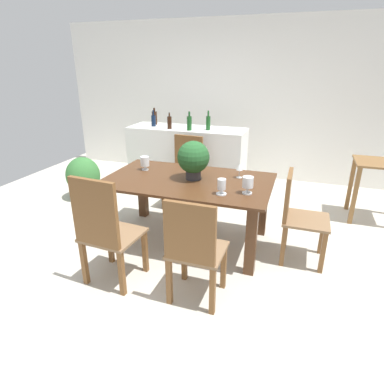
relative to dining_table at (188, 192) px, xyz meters
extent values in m
plane|color=beige|center=(0.00, -0.03, -0.59)|extent=(7.04, 7.04, 0.00)
cube|color=white|center=(0.00, 2.57, 0.71)|extent=(6.40, 0.10, 2.60)
cube|color=#4C2D19|center=(0.00, 0.00, 0.13)|extent=(1.78, 1.07, 0.03)
cube|color=#4C2D19|center=(-0.77, -0.42, -0.24)|extent=(0.10, 0.10, 0.71)
cube|color=#4C2D19|center=(0.77, -0.42, -0.24)|extent=(0.10, 0.10, 0.71)
cube|color=#4C2D19|center=(-0.77, 0.42, -0.24)|extent=(0.10, 0.10, 0.71)
cube|color=#4C2D19|center=(0.77, 0.42, -0.24)|extent=(0.10, 0.10, 0.71)
cube|color=brown|center=(-0.18, -0.71, -0.37)|extent=(0.05, 0.05, 0.44)
cube|color=brown|center=(-0.59, -0.68, -0.37)|extent=(0.05, 0.05, 0.44)
cube|color=brown|center=(-0.21, -1.09, -0.37)|extent=(0.05, 0.05, 0.44)
cube|color=brown|center=(-0.62, -1.06, -0.37)|extent=(0.05, 0.05, 0.44)
cube|color=olive|center=(-0.40, -0.89, -0.14)|extent=(0.51, 0.49, 0.03)
cube|color=brown|center=(-0.42, -1.10, 0.16)|extent=(0.44, 0.08, 0.58)
cube|color=brown|center=(-0.61, 0.71, -0.37)|extent=(0.05, 0.05, 0.44)
cube|color=brown|center=(-0.23, 0.67, -0.37)|extent=(0.05, 0.05, 0.44)
cube|color=brown|center=(-0.58, 1.10, -0.37)|extent=(0.05, 0.05, 0.44)
cube|color=brown|center=(-0.19, 1.07, -0.37)|extent=(0.05, 0.05, 0.44)
cube|color=olive|center=(-0.40, 0.89, -0.14)|extent=(0.50, 0.51, 0.03)
cube|color=brown|center=(-0.38, 1.10, 0.12)|extent=(0.42, 0.08, 0.51)
cube|color=brown|center=(0.59, -0.71, -0.37)|extent=(0.04, 0.04, 0.44)
cube|color=brown|center=(0.22, -0.71, -0.37)|extent=(0.04, 0.04, 0.44)
cube|color=brown|center=(0.59, -1.07, -0.37)|extent=(0.04, 0.04, 0.44)
cube|color=brown|center=(0.21, -1.06, -0.37)|extent=(0.04, 0.04, 0.44)
cube|color=olive|center=(0.40, -0.89, -0.14)|extent=(0.45, 0.43, 0.03)
cube|color=brown|center=(0.40, -1.08, 0.12)|extent=(0.41, 0.04, 0.49)
cube|color=brown|center=(1.43, -0.18, -0.37)|extent=(0.04, 0.04, 0.44)
cube|color=brown|center=(1.43, 0.18, -0.37)|extent=(0.04, 0.04, 0.44)
cube|color=brown|center=(1.06, -0.18, -0.37)|extent=(0.04, 0.04, 0.44)
cube|color=brown|center=(1.06, 0.18, -0.37)|extent=(0.04, 0.04, 0.44)
cube|color=olive|center=(1.25, 0.00, -0.14)|extent=(0.44, 0.44, 0.03)
cube|color=brown|center=(1.05, 0.00, 0.10)|extent=(0.04, 0.41, 0.46)
cylinder|color=#333338|center=(0.05, 0.03, 0.20)|extent=(0.16, 0.16, 0.11)
sphere|color=#235628|center=(0.05, 0.03, 0.38)|extent=(0.34, 0.34, 0.34)
sphere|color=silver|center=(0.04, -0.06, 0.42)|extent=(0.04, 0.04, 0.04)
sphere|color=silver|center=(0.13, 0.17, 0.45)|extent=(0.06, 0.06, 0.06)
sphere|color=silver|center=(0.18, 0.12, 0.40)|extent=(0.05, 0.05, 0.05)
cylinder|color=silver|center=(-0.58, 0.15, 0.15)|extent=(0.08, 0.08, 0.01)
cylinder|color=silver|center=(-0.58, 0.15, 0.17)|extent=(0.03, 0.03, 0.04)
cylinder|color=silver|center=(-0.58, 0.15, 0.25)|extent=(0.10, 0.10, 0.11)
cylinder|color=silver|center=(0.68, -0.20, 0.15)|extent=(0.10, 0.10, 0.01)
cylinder|color=silver|center=(0.68, -0.20, 0.18)|extent=(0.02, 0.02, 0.05)
cylinder|color=silver|center=(0.68, -0.20, 0.26)|extent=(0.11, 0.11, 0.10)
cylinder|color=silver|center=(0.45, -0.31, 0.15)|extent=(0.10, 0.10, 0.01)
cylinder|color=silver|center=(0.45, -0.31, 0.18)|extent=(0.02, 0.02, 0.04)
cylinder|color=silver|center=(0.45, -0.31, 0.25)|extent=(0.08, 0.08, 0.10)
cylinder|color=silver|center=(0.51, 0.23, 0.14)|extent=(0.06, 0.06, 0.00)
cylinder|color=silver|center=(0.51, 0.23, 0.19)|extent=(0.01, 0.01, 0.08)
cone|color=silver|center=(0.51, 0.23, 0.27)|extent=(0.07, 0.07, 0.07)
cube|color=white|center=(-0.57, 1.57, -0.10)|extent=(1.80, 0.60, 0.98)
cylinder|color=#194C1E|center=(-0.47, 1.39, 0.49)|extent=(0.07, 0.07, 0.20)
cylinder|color=#194C1E|center=(-0.47, 1.39, 0.63)|extent=(0.03, 0.03, 0.07)
cylinder|color=#0F1E38|center=(-1.11, 1.53, 0.48)|extent=(0.07, 0.07, 0.17)
cylinder|color=#0F1E38|center=(-1.11, 1.53, 0.60)|extent=(0.02, 0.02, 0.08)
cylinder|color=black|center=(-1.17, 1.69, 0.49)|extent=(0.08, 0.08, 0.20)
cylinder|color=black|center=(-1.17, 1.69, 0.62)|extent=(0.03, 0.03, 0.06)
cylinder|color=black|center=(-0.79, 1.41, 0.48)|extent=(0.07, 0.07, 0.18)
cylinder|color=black|center=(-0.79, 1.41, 0.60)|extent=(0.02, 0.02, 0.06)
cylinder|color=#194C1E|center=(-0.22, 1.51, 0.49)|extent=(0.06, 0.06, 0.20)
cylinder|color=#194C1E|center=(-0.22, 1.51, 0.63)|extent=(0.02, 0.02, 0.08)
cube|color=brown|center=(2.09, 1.29, 0.17)|extent=(0.64, 0.54, 0.02)
cube|color=brown|center=(1.81, 1.05, -0.22)|extent=(0.05, 0.05, 0.75)
cube|color=brown|center=(1.81, 1.52, -0.22)|extent=(0.05, 0.05, 0.75)
cylinder|color=#423D38|center=(-1.90, 0.70, -0.51)|extent=(0.21, 0.21, 0.15)
ellipsoid|color=#387538|center=(-1.90, 0.70, -0.24)|extent=(0.49, 0.49, 0.54)
camera|label=1|loc=(1.12, -3.11, 1.30)|focal=30.48mm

